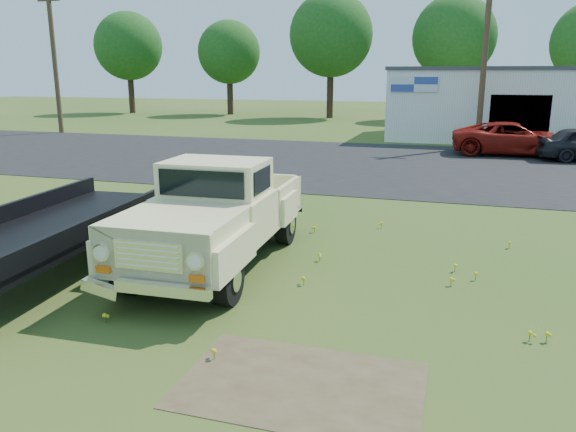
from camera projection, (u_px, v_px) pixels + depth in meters
name	position (u px, v px, depth m)	size (l,w,h in m)	color
ground	(267.00, 287.00, 10.21)	(140.00, 140.00, 0.00)	#2F4E19
asphalt_lot	(382.00, 164.00, 24.10)	(90.00, 14.00, 0.02)	black
dirt_patch_a	(301.00, 385.00, 7.01)	(3.00, 2.00, 0.01)	#4B3A28
dirt_patch_b	(238.00, 229.00, 14.03)	(2.20, 1.60, 0.01)	#4B3A28
commercial_building	(514.00, 103.00, 32.97)	(14.20, 8.20, 4.15)	silver
utility_pole_west	(55.00, 60.00, 35.74)	(1.60, 0.30, 9.00)	#473021
utility_pole_mid	(485.00, 57.00, 28.30)	(1.60, 0.30, 9.00)	#473021
treeline_a	(128.00, 46.00, 53.71)	(6.40, 6.40, 9.52)	#322017
treeline_b	(229.00, 52.00, 51.93)	(5.76, 5.76, 8.57)	#322017
treeline_c	(331.00, 35.00, 47.36)	(7.04, 7.04, 10.47)	#322017
treeline_d	(454.00, 37.00, 45.50)	(6.72, 6.72, 10.00)	#322017
vintage_pickup_truck	(217.00, 214.00, 11.13)	(2.31, 5.94, 2.15)	beige
flatbed_trailer	(52.00, 222.00, 10.92)	(2.36, 7.09, 1.93)	black
red_pickup	(513.00, 139.00, 26.49)	(2.55, 5.54, 1.54)	maroon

